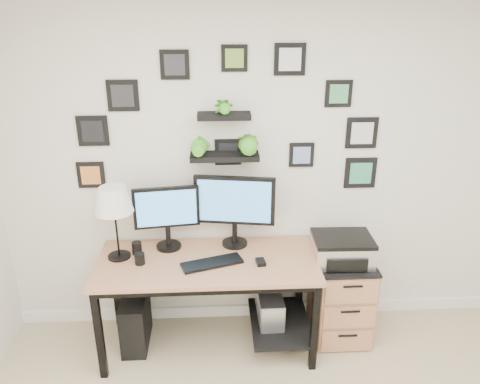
{
  "coord_description": "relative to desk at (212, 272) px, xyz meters",
  "views": [
    {
      "loc": [
        -0.36,
        -1.34,
        2.48
      ],
      "look_at": [
        -0.19,
        1.83,
        1.2
      ],
      "focal_mm": 35.0,
      "sensor_mm": 36.0,
      "label": 1
    }
  ],
  "objects": [
    {
      "name": "monitor_right",
      "position": [
        0.17,
        0.19,
        0.46
      ],
      "size": [
        0.6,
        0.22,
        0.56
      ],
      "color": "black",
      "rests_on": "desk"
    },
    {
      "name": "pc_tower_black",
      "position": [
        -0.6,
        0.01,
        -0.42
      ],
      "size": [
        0.19,
        0.42,
        0.42
      ],
      "primitive_type": "cube",
      "rotation": [
        0.0,
        0.0,
        0.01
      ],
      "color": "black",
      "rests_on": "ground"
    },
    {
      "name": "table_lamp",
      "position": [
        -0.68,
        0.05,
        0.57
      ],
      "size": [
        0.27,
        0.27,
        0.55
      ],
      "color": "black",
      "rests_on": "desk"
    },
    {
      "name": "pen_cup",
      "position": [
        -0.56,
        0.09,
        0.17
      ],
      "size": [
        0.07,
        0.07,
        0.09
      ],
      "primitive_type": "cylinder",
      "color": "black",
      "rests_on": "desk"
    },
    {
      "name": "mug",
      "position": [
        -0.51,
        -0.06,
        0.16
      ],
      "size": [
        0.07,
        0.07,
        0.08
      ],
      "primitive_type": "cylinder",
      "color": "black",
      "rests_on": "desk"
    },
    {
      "name": "pc_tower_grey",
      "position": [
        0.44,
        0.03,
        -0.42
      ],
      "size": [
        0.19,
        0.42,
        0.41
      ],
      "color": "gray",
      "rests_on": "ground"
    },
    {
      "name": "monitor_left",
      "position": [
        -0.33,
        0.17,
        0.41
      ],
      "size": [
        0.49,
        0.21,
        0.5
      ],
      "color": "black",
      "rests_on": "desk"
    },
    {
      "name": "file_cabinet",
      "position": [
        1.0,
        0.06,
        -0.29
      ],
      "size": [
        0.43,
        0.53,
        0.67
      ],
      "color": "#B57C55",
      "rests_on": "ground"
    },
    {
      "name": "desk",
      "position": [
        0.0,
        0.0,
        0.0
      ],
      "size": [
        1.6,
        0.7,
        0.75
      ],
      "color": "#B57C55",
      "rests_on": "ground"
    },
    {
      "name": "room",
      "position": [
        0.41,
        0.32,
        -0.58
      ],
      "size": [
        4.0,
        4.0,
        4.0
      ],
      "color": "#C3B18B",
      "rests_on": "ground"
    },
    {
      "name": "wall_decor",
      "position": [
        0.15,
        0.27,
        1.03
      ],
      "size": [
        2.26,
        0.18,
        1.08
      ],
      "color": "black",
      "rests_on": "ground"
    },
    {
      "name": "printer",
      "position": [
        0.98,
        0.04,
        0.14
      ],
      "size": [
        0.44,
        0.37,
        0.2
      ],
      "color": "silver",
      "rests_on": "file_cabinet"
    },
    {
      "name": "keyboard",
      "position": [
        0.0,
        -0.09,
        0.13
      ],
      "size": [
        0.46,
        0.27,
        0.02
      ],
      "primitive_type": "cube",
      "rotation": [
        0.0,
        0.0,
        0.32
      ],
      "color": "black",
      "rests_on": "desk"
    },
    {
      "name": "mouse",
      "position": [
        0.35,
        -0.1,
        0.14
      ],
      "size": [
        0.07,
        0.1,
        0.03
      ],
      "primitive_type": "cube",
      "rotation": [
        0.0,
        0.0,
        0.11
      ],
      "color": "black",
      "rests_on": "desk"
    }
  ]
}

